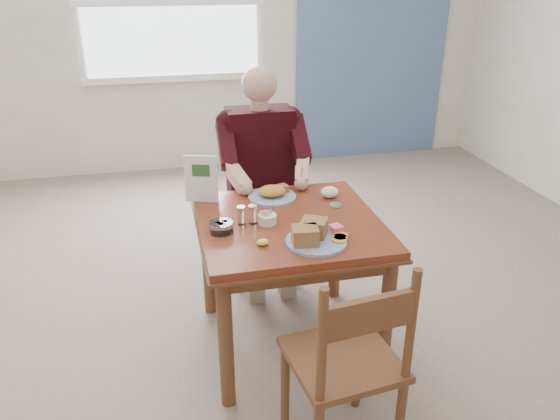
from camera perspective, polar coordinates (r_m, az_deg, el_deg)
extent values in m
plane|color=#6F625A|center=(3.14, 0.88, -13.51)|extent=(6.00, 6.00, 0.00)
plane|color=silver|center=(5.46, -6.88, 18.73)|extent=(5.50, 0.00, 5.50)
cube|color=slate|center=(5.84, 9.85, 18.92)|extent=(1.60, 0.02, 2.80)
ellipsoid|color=#F6F433|center=(2.49, -1.80, -3.39)|extent=(0.06, 0.04, 0.03)
ellipsoid|color=white|center=(3.01, 5.20, 1.88)|extent=(0.11, 0.09, 0.06)
cylinder|color=silver|center=(2.91, 5.84, 0.50)|extent=(0.07, 0.07, 0.01)
cube|color=white|center=(5.38, -11.47, 20.51)|extent=(1.60, 0.02, 1.30)
cube|color=white|center=(5.46, -10.86, 13.38)|extent=(1.72, 0.04, 0.06)
cube|color=white|center=(5.37, -11.47, 20.50)|extent=(1.72, 0.04, 0.06)
cube|color=maroon|center=(2.75, 0.98, -1.43)|extent=(0.90, 0.90, 0.04)
cube|color=brown|center=(2.76, 0.97, -1.95)|extent=(0.92, 0.92, 0.01)
cylinder|color=brown|center=(2.56, -5.68, -13.62)|extent=(0.07, 0.07, 0.71)
cylinder|color=brown|center=(2.74, 11.03, -11.20)|extent=(0.07, 0.07, 0.71)
cylinder|color=brown|center=(3.21, -7.55, -5.15)|extent=(0.07, 0.07, 0.71)
cylinder|color=brown|center=(3.35, 5.84, -3.70)|extent=(0.07, 0.07, 0.71)
cube|color=brown|center=(2.45, 3.14, -6.79)|extent=(0.80, 0.03, 0.08)
cube|color=brown|center=(3.12, -0.73, 0.46)|extent=(0.80, 0.03, 0.08)
cube|color=brown|center=(2.72, -7.04, -3.54)|extent=(0.03, 0.80, 0.08)
cube|color=brown|center=(2.89, 8.51, -1.91)|extent=(0.03, 0.80, 0.08)
cylinder|color=brown|center=(3.45, -4.26, -5.23)|extent=(0.04, 0.04, 0.45)
cylinder|color=brown|center=(3.51, 1.57, -4.60)|extent=(0.04, 0.04, 0.45)
cylinder|color=brown|center=(3.76, -5.11, -2.58)|extent=(0.04, 0.04, 0.45)
cylinder|color=brown|center=(3.82, 0.24, -2.04)|extent=(0.04, 0.04, 0.45)
cube|color=brown|center=(3.53, -1.95, -0.11)|extent=(0.42, 0.42, 0.03)
cylinder|color=brown|center=(3.57, -5.40, 4.22)|extent=(0.04, 0.04, 0.50)
cylinder|color=brown|center=(3.63, 0.25, 4.68)|extent=(0.04, 0.04, 0.50)
cube|color=brown|center=(3.57, -2.58, 5.96)|extent=(0.38, 0.03, 0.14)
cylinder|color=brown|center=(2.53, 0.54, -17.93)|extent=(0.04, 0.04, 0.45)
cylinder|color=brown|center=(2.65, 8.15, -15.96)|extent=(0.04, 0.04, 0.45)
cube|color=brown|center=(2.30, 6.55, -15.22)|extent=(0.47, 0.47, 0.03)
cylinder|color=brown|center=(1.97, 4.39, -14.31)|extent=(0.04, 0.04, 0.50)
cylinder|color=brown|center=(2.12, 13.52, -11.88)|extent=(0.04, 0.04, 0.50)
cube|color=brown|center=(1.98, 9.34, -10.79)|extent=(0.38, 0.08, 0.14)
cube|color=gray|center=(3.37, -3.24, 0.06)|extent=(0.13, 0.38, 0.12)
cube|color=gray|center=(3.41, 0.07, 0.37)|extent=(0.13, 0.38, 0.12)
cube|color=gray|center=(3.35, -2.59, -5.86)|extent=(0.10, 0.10, 0.48)
cube|color=gray|center=(3.39, 0.75, -5.48)|extent=(0.10, 0.10, 0.48)
cube|color=black|center=(3.41, -2.13, 5.82)|extent=(0.40, 0.22, 0.58)
sphere|color=black|center=(3.32, -5.45, 9.17)|extent=(0.15, 0.15, 0.15)
sphere|color=black|center=(3.39, 1.01, 9.58)|extent=(0.15, 0.15, 0.15)
cylinder|color=tan|center=(3.31, -2.15, 10.81)|extent=(0.11, 0.11, 0.08)
sphere|color=tan|center=(3.28, -2.19, 13.01)|extent=(0.21, 0.21, 0.21)
cube|color=black|center=(3.24, -5.63, 6.90)|extent=(0.09, 0.29, 0.27)
cube|color=black|center=(3.32, 1.98, 7.44)|extent=(0.09, 0.29, 0.27)
sphere|color=black|center=(3.16, -5.28, 4.56)|extent=(0.09, 0.09, 0.09)
sphere|color=black|center=(3.24, 2.47, 5.17)|extent=(0.09, 0.09, 0.09)
cube|color=tan|center=(3.09, -4.47, 3.45)|extent=(0.14, 0.23, 0.14)
cube|color=tan|center=(3.17, 2.36, 4.00)|extent=(0.14, 0.23, 0.14)
sphere|color=tan|center=(3.03, -3.63, 2.28)|extent=(0.08, 0.08, 0.08)
sphere|color=tan|center=(3.09, 2.24, 2.78)|extent=(0.08, 0.08, 0.08)
cylinder|color=silver|center=(3.07, 2.26, 3.65)|extent=(0.01, 0.05, 0.12)
cylinder|color=white|center=(2.52, 3.81, -3.32)|extent=(0.35, 0.35, 0.02)
cube|color=tan|center=(2.47, 2.63, -2.67)|extent=(0.13, 0.11, 0.08)
cube|color=tan|center=(2.55, 3.57, -1.82)|extent=(0.15, 0.14, 0.08)
cylinder|color=orange|center=(2.52, 6.21, -3.10)|extent=(0.09, 0.09, 0.01)
cylinder|color=orange|center=(2.54, 6.30, -2.86)|extent=(0.08, 0.08, 0.01)
cylinder|color=orange|center=(2.56, 6.38, -2.62)|extent=(0.08, 0.08, 0.01)
cube|color=#E16A7F|center=(2.60, 5.85, -1.93)|extent=(0.07, 0.07, 0.03)
cylinder|color=white|center=(2.99, -0.82, 1.38)|extent=(0.33, 0.33, 0.01)
ellipsoid|color=gold|center=(2.98, -0.83, 2.01)|extent=(0.18, 0.17, 0.06)
cube|color=tan|center=(3.03, -0.07, 2.19)|extent=(0.11, 0.09, 0.04)
cylinder|color=white|center=(2.70, -1.34, -0.96)|extent=(0.12, 0.12, 0.05)
cube|color=pink|center=(2.68, -1.52, -0.36)|extent=(0.03, 0.03, 0.02)
cube|color=#6699D8|center=(2.70, -1.20, -0.18)|extent=(0.03, 0.01, 0.02)
cube|color=#EAD159|center=(2.67, -1.18, -0.42)|extent=(0.03, 0.03, 0.02)
cube|color=white|center=(2.69, -1.77, -0.28)|extent=(0.04, 0.02, 0.02)
cylinder|color=white|center=(2.69, -4.05, -0.74)|extent=(0.04, 0.04, 0.08)
cylinder|color=silver|center=(2.67, -4.08, 0.19)|extent=(0.04, 0.04, 0.02)
cylinder|color=white|center=(2.69, -2.87, -0.64)|extent=(0.04, 0.04, 0.08)
cylinder|color=silver|center=(2.67, -2.89, 0.29)|extent=(0.04, 0.04, 0.02)
cylinder|color=white|center=(2.62, -6.14, -1.80)|extent=(0.13, 0.13, 0.05)
cylinder|color=white|center=(2.62, -6.47, -1.48)|extent=(0.03, 0.03, 0.02)
cylinder|color=white|center=(2.63, -5.78, -1.35)|extent=(0.03, 0.03, 0.02)
cylinder|color=white|center=(2.60, -6.15, -1.63)|extent=(0.03, 0.03, 0.02)
cube|color=white|center=(2.93, -8.24, 3.23)|extent=(0.17, 0.07, 0.26)
cube|color=#2D5926|center=(2.91, -8.28, 4.10)|extent=(0.09, 0.03, 0.07)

